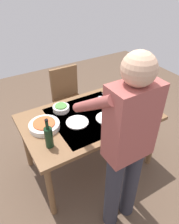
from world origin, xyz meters
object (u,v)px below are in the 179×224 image
object	(u,v)px
water_cup_near_right	(133,120)
dinner_plate_far	(77,122)
dining_table	(90,122)
water_cup_near_left	(118,125)
serving_bowl_pasta	(44,125)
wine_glass_left	(125,93)
dinner_plate_near	(107,118)
side_bowl_salad	(61,108)
wine_bottle	(49,137)
water_cup_far_left	(101,102)
person_server	(126,144)
chair_near	(68,96)

from	to	relation	value
water_cup_near_right	dinner_plate_far	distance (m)	0.56
dining_table	water_cup_near_left	distance (m)	0.37
water_cup_near_right	serving_bowl_pasta	size ratio (longest dim) A/B	0.32
wine_glass_left	water_cup_near_right	bearing A→B (deg)	62.80
serving_bowl_pasta	dinner_plate_near	xyz separation A→B (m)	(-0.61, 0.19, -0.03)
wine_glass_left	water_cup_near_left	size ratio (longest dim) A/B	1.63
side_bowl_salad	wine_bottle	bearing A→B (deg)	54.90
water_cup_near_left	dinner_plate_far	world-z (taller)	water_cup_near_left
water_cup_far_left	dinner_plate_near	xyz separation A→B (m)	(0.08, 0.24, -0.05)
water_cup_near_left	dinner_plate_near	distance (m)	0.20
person_server	dinner_plate_near	distance (m)	0.64
side_bowl_salad	dinner_plate_far	world-z (taller)	side_bowl_salad
wine_glass_left	dinner_plate_far	bearing A→B (deg)	7.09
dining_table	wine_glass_left	bearing A→B (deg)	-174.63
water_cup_near_right	serving_bowl_pasta	world-z (taller)	water_cup_near_right
wine_glass_left	side_bowl_salad	xyz separation A→B (m)	(0.72, -0.20, -0.07)
wine_bottle	dinner_plate_far	xyz separation A→B (m)	(-0.37, -0.17, -0.10)
wine_bottle	water_cup_far_left	distance (m)	0.81
side_bowl_salad	water_cup_far_left	bearing A→B (deg)	161.84
chair_near	water_cup_near_right	bearing A→B (deg)	98.33
person_server	water_cup_far_left	xyz separation A→B (m)	(-0.30, -0.81, -0.17)
wine_glass_left	serving_bowl_pasta	bearing A→B (deg)	-0.43
water_cup_near_left	dinner_plate_near	xyz separation A→B (m)	(-0.01, -0.19, -0.04)
person_server	water_cup_near_left	bearing A→B (deg)	-120.11
water_cup_far_left	dinner_plate_far	distance (m)	0.40
side_bowl_salad	water_cup_near_right	bearing A→B (deg)	131.51
wine_glass_left	water_cup_near_left	distance (m)	0.54
dining_table	dinner_plate_near	distance (m)	0.21
wine_glass_left	water_cup_far_left	world-z (taller)	wine_glass_left
water_cup_near_right	serving_bowl_pasta	distance (m)	0.88
water_cup_near_left	water_cup_near_right	world-z (taller)	water_cup_near_right
person_server	wine_glass_left	bearing A→B (deg)	-128.76
person_server	water_cup_far_left	size ratio (longest dim) A/B	15.89
person_server	wine_bottle	world-z (taller)	person_server
wine_bottle	water_cup_near_left	xyz separation A→B (m)	(-0.65, 0.12, -0.06)
dining_table	wine_glass_left	size ratio (longest dim) A/B	9.42
water_cup_far_left	serving_bowl_pasta	xyz separation A→B (m)	(0.69, 0.05, -0.02)
wine_glass_left	water_cup_near_left	xyz separation A→B (m)	(0.38, 0.37, -0.06)
chair_near	side_bowl_salad	bearing A→B (deg)	58.69
water_cup_near_left	dinner_plate_far	distance (m)	0.41
water_cup_near_left	dinner_plate_near	world-z (taller)	water_cup_near_left
dinner_plate_near	dining_table	bearing A→B (deg)	-46.15
dining_table	dinner_plate_near	world-z (taller)	dinner_plate_near
dining_table	water_cup_far_left	bearing A→B (deg)	-153.25
side_bowl_salad	dinner_plate_far	bearing A→B (deg)	100.04
dining_table	wine_bottle	distance (m)	0.60
serving_bowl_pasta	dinner_plate_near	distance (m)	0.64
dining_table	serving_bowl_pasta	size ratio (longest dim) A/B	4.74
serving_bowl_pasta	wine_glass_left	bearing A→B (deg)	179.57
dining_table	water_cup_near_right	xyz separation A→B (m)	(-0.30, 0.34, 0.13)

